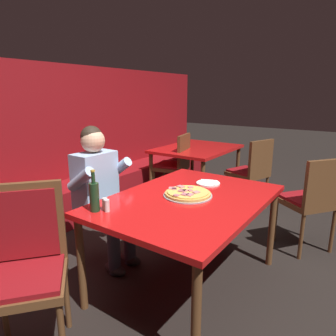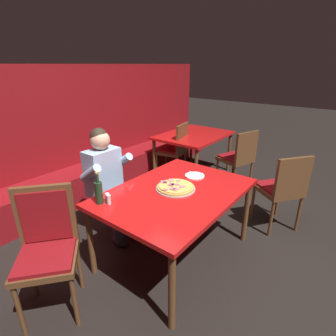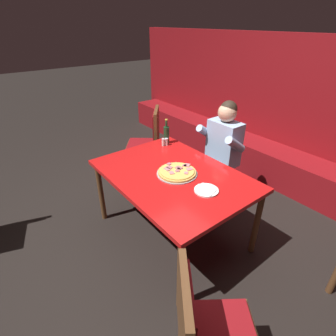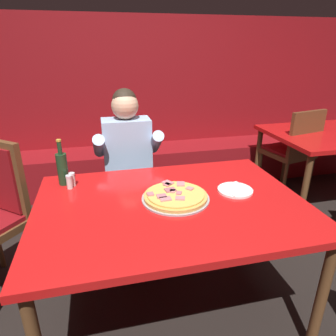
# 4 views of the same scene
# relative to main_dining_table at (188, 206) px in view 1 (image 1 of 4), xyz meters

# --- Properties ---
(ground_plane) EXTENTS (24.00, 24.00, 0.00)m
(ground_plane) POSITION_rel_main_dining_table_xyz_m (0.00, 0.00, -0.69)
(ground_plane) COLOR black
(booth_wall_panel) EXTENTS (6.80, 0.16, 1.90)m
(booth_wall_panel) POSITION_rel_main_dining_table_xyz_m (0.00, 2.18, 0.26)
(booth_wall_panel) COLOR maroon
(booth_wall_panel) RESTS_ON ground_plane
(booth_bench) EXTENTS (6.46, 0.48, 0.46)m
(booth_bench) POSITION_rel_main_dining_table_xyz_m (0.00, 1.86, -0.46)
(booth_bench) COLOR maroon
(booth_bench) RESTS_ON ground_plane
(main_dining_table) EXTENTS (1.49, 1.06, 0.76)m
(main_dining_table) POSITION_rel_main_dining_table_xyz_m (0.00, 0.00, 0.00)
(main_dining_table) COLOR brown
(main_dining_table) RESTS_ON ground_plane
(pizza) EXTENTS (0.39, 0.39, 0.05)m
(pizza) POSITION_rel_main_dining_table_xyz_m (0.03, 0.03, 0.09)
(pizza) COLOR #9E9EA3
(pizza) RESTS_ON main_dining_table
(plate_white_paper) EXTENTS (0.21, 0.21, 0.02)m
(plate_white_paper) POSITION_rel_main_dining_table_xyz_m (0.41, 0.04, 0.08)
(plate_white_paper) COLOR white
(plate_white_paper) RESTS_ON main_dining_table
(beer_bottle) EXTENTS (0.07, 0.07, 0.29)m
(beer_bottle) POSITION_rel_main_dining_table_xyz_m (-0.60, 0.39, 0.18)
(beer_bottle) COLOR #19381E
(beer_bottle) RESTS_ON main_dining_table
(shaker_black_pepper) EXTENTS (0.04, 0.04, 0.09)m
(shaker_black_pepper) POSITION_rel_main_dining_table_xyz_m (-0.56, 0.31, 0.11)
(shaker_black_pepper) COLOR silver
(shaker_black_pepper) RESTS_ON main_dining_table
(shaker_oregano) EXTENTS (0.04, 0.04, 0.09)m
(shaker_oregano) POSITION_rel_main_dining_table_xyz_m (-0.55, 0.35, 0.11)
(shaker_oregano) COLOR silver
(shaker_oregano) RESTS_ON main_dining_table
(diner_seated_blue_shirt) EXTENTS (0.53, 0.53, 1.27)m
(diner_seated_blue_shirt) POSITION_rel_main_dining_table_xyz_m (-0.15, 0.81, 0.01)
(diner_seated_blue_shirt) COLOR black
(diner_seated_blue_shirt) RESTS_ON ground_plane
(dining_chair_side_aisle) EXTENTS (0.56, 0.56, 0.97)m
(dining_chair_side_aisle) POSITION_rel_main_dining_table_xyz_m (1.90, 0.16, -0.12)
(dining_chair_side_aisle) COLOR brown
(dining_chair_side_aisle) RESTS_ON ground_plane
(dining_chair_by_booth) EXTENTS (0.52, 0.52, 0.98)m
(dining_chair_by_booth) POSITION_rel_main_dining_table_xyz_m (1.65, 1.21, -0.11)
(dining_chair_by_booth) COLOR brown
(dining_chair_by_booth) RESTS_ON ground_plane
(dining_chair_far_right) EXTENTS (0.62, 0.62, 1.04)m
(dining_chair_far_right) POSITION_rel_main_dining_table_xyz_m (-1.09, 0.45, -0.09)
(dining_chair_far_right) COLOR brown
(dining_chair_far_right) RESTS_ON ground_plane
(dining_chair_far_left) EXTENTS (0.62, 0.62, 0.96)m
(dining_chair_far_left) POSITION_rel_main_dining_table_xyz_m (1.17, -0.71, -0.12)
(dining_chair_far_left) COLOR brown
(dining_chair_far_left) RESTS_ON ground_plane
(background_dining_table) EXTENTS (1.29, 0.96, 0.76)m
(background_dining_table) POSITION_rel_main_dining_table_xyz_m (1.97, 1.04, -0.01)
(background_dining_table) COLOR brown
(background_dining_table) RESTS_ON ground_plane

